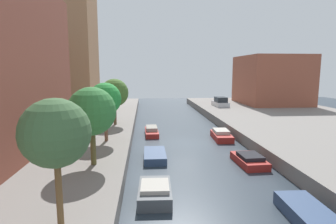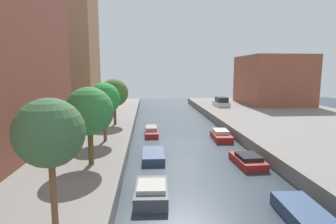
# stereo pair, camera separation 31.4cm
# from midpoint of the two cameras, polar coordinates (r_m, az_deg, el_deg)

# --- Properties ---
(ground_plane) EXTENTS (84.00, 84.00, 0.00)m
(ground_plane) POSITION_cam_midpoint_polar(r_m,az_deg,el_deg) (25.92, 3.36, -6.36)
(ground_plane) COLOR #28333D
(quay_left) EXTENTS (20.00, 64.00, 1.00)m
(quay_left) POSITION_cam_midpoint_polar(r_m,az_deg,el_deg) (27.95, -28.87, -5.27)
(quay_left) COLOR gray
(quay_left) RESTS_ON ground_plane
(apartment_tower_far) EXTENTS (10.00, 8.27, 25.26)m
(apartment_tower_far) POSITION_cam_midpoint_polar(r_m,az_deg,el_deg) (44.04, -22.15, 17.04)
(apartment_tower_far) COLOR #9E704C
(apartment_tower_far) RESTS_ON quay_left
(low_block_right) EXTENTS (10.00, 11.52, 8.18)m
(low_block_right) POSITION_cam_midpoint_polar(r_m,az_deg,el_deg) (50.96, 20.36, 6.24)
(low_block_right) COLOR brown
(low_block_right) RESTS_ON quay_right
(street_tree_0) EXTENTS (2.48, 2.48, 4.73)m
(street_tree_0) POSITION_cam_midpoint_polar(r_m,az_deg,el_deg) (10.52, -23.04, -4.12)
(street_tree_0) COLOR brown
(street_tree_0) RESTS_ON quay_left
(street_tree_1) EXTENTS (2.89, 2.89, 4.72)m
(street_tree_1) POSITION_cam_midpoint_polar(r_m,az_deg,el_deg) (16.98, -16.01, 0.08)
(street_tree_1) COLOR brown
(street_tree_1) RESTS_ON quay_left
(street_tree_2) EXTENTS (2.59, 2.59, 4.73)m
(street_tree_2) POSITION_cam_midpoint_polar(r_m,az_deg,el_deg) (22.57, -13.26, 2.60)
(street_tree_2) COLOR brown
(street_tree_2) RESTS_ON quay_left
(street_tree_3) EXTENTS (2.92, 2.92, 4.83)m
(street_tree_3) POSITION_cam_midpoint_polar(r_m,az_deg,el_deg) (29.49, -11.31, 3.89)
(street_tree_3) COLOR brown
(street_tree_3) RESTS_ON quay_left
(parked_car) EXTENTS (1.94, 4.19, 1.52)m
(parked_car) POSITION_cam_midpoint_polar(r_m,az_deg,el_deg) (44.99, 10.58, 1.96)
(parked_car) COLOR #B7B7BC
(parked_car) RESTS_ON quay_right
(moored_boat_left_1) EXTENTS (1.81, 3.14, 0.87)m
(moored_boat_left_1) POSITION_cam_midpoint_polar(r_m,az_deg,el_deg) (15.01, -3.36, -16.14)
(moored_boat_left_1) COLOR #4C5156
(moored_boat_left_1) RESTS_ON ground_plane
(moored_boat_left_2) EXTENTS (1.66, 3.44, 0.55)m
(moored_boat_left_2) POSITION_cam_midpoint_polar(r_m,az_deg,el_deg) (21.21, -3.16, -8.98)
(moored_boat_left_2) COLOR #33476B
(moored_boat_left_2) RESTS_ON ground_plane
(moored_boat_left_3) EXTENTS (1.39, 3.93, 0.87)m
(moored_boat_left_3) POSITION_cam_midpoint_polar(r_m,az_deg,el_deg) (29.01, -3.71, -4.01)
(moored_boat_left_3) COLOR maroon
(moored_boat_left_3) RESTS_ON ground_plane
(moored_boat_right_1) EXTENTS (1.76, 3.80, 0.65)m
(moored_boat_right_1) POSITION_cam_midpoint_polar(r_m,az_deg,el_deg) (14.33, 26.66, -18.60)
(moored_boat_right_1) COLOR #33476B
(moored_boat_right_1) RESTS_ON ground_plane
(moored_boat_right_2) EXTENTS (1.81, 3.38, 0.79)m
(moored_boat_right_2) POSITION_cam_midpoint_polar(r_m,az_deg,el_deg) (20.77, 16.04, -9.50)
(moored_boat_right_2) COLOR maroon
(moored_boat_right_2) RESTS_ON ground_plane
(moored_boat_right_3) EXTENTS (1.77, 3.70, 0.92)m
(moored_boat_right_3) POSITION_cam_midpoint_polar(r_m,az_deg,el_deg) (27.56, 10.67, -4.75)
(moored_boat_right_3) COLOR maroon
(moored_boat_right_3) RESTS_ON ground_plane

